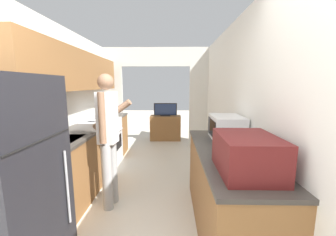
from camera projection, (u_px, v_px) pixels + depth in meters
wall_left at (51, 95)px, 2.80m from camera, size 0.38×6.67×2.50m
wall_right at (250, 115)px, 2.42m from camera, size 0.06×6.67×2.50m
wall_far_with_doorway at (156, 91)px, 5.14m from camera, size 2.98×0.06×2.50m
counter_left at (87, 155)px, 3.37m from camera, size 0.62×3.13×0.92m
counter_right at (225, 191)px, 2.24m from camera, size 0.62×1.89×0.92m
range_oven at (102, 142)px, 4.09m from camera, size 0.66×0.79×1.06m
person at (108, 137)px, 2.63m from camera, size 0.56×0.41×1.74m
suitcase at (247, 154)px, 1.60m from camera, size 0.43×0.59×0.30m
microwave at (226, 128)px, 2.57m from camera, size 0.37×0.54×0.30m
tv_cabinet at (165, 128)px, 6.03m from camera, size 0.88×0.42×0.71m
television at (165, 110)px, 5.91m from camera, size 0.66×0.16×0.37m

